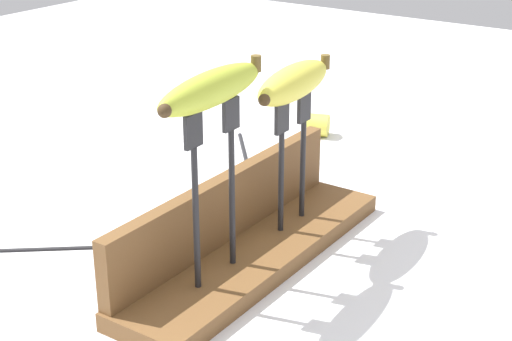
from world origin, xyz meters
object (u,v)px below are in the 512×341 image
Objects in this scene: fork_stand_left at (217,179)px; fork_fallen_far at (82,246)px; fork_stand_right at (296,151)px; banana_raised_right at (297,83)px; fork_fallen_near at (246,158)px; banana_raised_left at (215,89)px; banana_chunk_near at (317,125)px.

fork_stand_left is 1.29× the size of fork_fallen_far.
banana_raised_right is at bearing -175.00° from fork_stand_right.
fork_stand_right is at bearing -132.37° from fork_fallen_near.
banana_raised_left is 1.16× the size of fork_fallen_near.
fork_stand_right is at bearing -49.58° from fork_fallen_far.
banana_chunk_near is at bearing -3.27° from fork_fallen_far.
fork_fallen_near is at bearing 47.62° from banana_raised_right.
banana_raised_right reaches higher than fork_fallen_near.
fork_fallen_far is (-0.37, -0.00, 0.00)m from fork_fallen_near.
banana_raised_right is 1.08× the size of fork_fallen_far.
fork_stand_right reaches higher than fork_fallen_far.
fork_stand_left is at bearing 180.00° from banana_raised_right.
banana_raised_right is at bearing -49.59° from fork_fallen_far.
banana_chunk_near reaches higher than fork_fallen_near.
banana_raised_right is at bearing -0.00° from banana_raised_left.
fork_fallen_far is at bearing -179.35° from fork_fallen_near.
fork_stand_left is at bearing -85.93° from fork_fallen_far.
fork_stand_left is at bearing 180.00° from fork_stand_right.
fork_fallen_far is (-0.18, 0.21, -0.12)m from fork_stand_right.
banana_chunk_near is (0.54, -0.03, 0.02)m from fork_fallen_far.
fork_stand_left reaches higher than fork_fallen_far.
fork_fallen_near is (0.19, 0.21, -0.21)m from banana_raised_right.
banana_raised_left reaches higher than fork_stand_right.
banana_raised_right is 0.44m from banana_chunk_near.
fork_fallen_far is (-0.01, 0.21, -0.24)m from banana_raised_left.
banana_raised_left is 3.60× the size of banana_chunk_near.
banana_raised_left is (-0.00, -0.00, 0.10)m from fork_stand_left.
fork_stand_left is at bearing 3.06° from banana_raised_left.
banana_raised_left is at bearing 180.00° from banana_raised_right.
fork_stand_right is 0.20m from banana_raised_left.
banana_raised_left is (-0.16, -0.00, 0.12)m from fork_stand_right.
banana_raised_right is at bearing -132.38° from fork_fallen_near.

